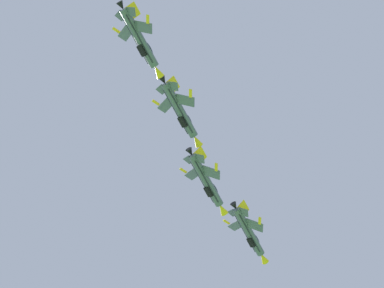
{
  "coord_description": "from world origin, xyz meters",
  "views": [
    {
      "loc": [
        5.09,
        -2.82,
        1.83
      ],
      "look_at": [
        -9.98,
        45.28,
        130.87
      ],
      "focal_mm": 65.55,
      "sensor_mm": 36.0,
      "label": 1
    }
  ],
  "objects_px": {
    "fighter_jet_left_wing": "(207,181)",
    "fighter_jet_right_wing": "(180,111)",
    "fighter_jet_lead": "(249,233)",
    "fighter_jet_left_outer": "(140,39)"
  },
  "relations": [
    {
      "from": "fighter_jet_right_wing",
      "to": "fighter_jet_left_outer",
      "type": "xyz_separation_m",
      "value": [
        -2.7,
        -16.07,
        -1.4
      ]
    },
    {
      "from": "fighter_jet_right_wing",
      "to": "fighter_jet_left_outer",
      "type": "height_order",
      "value": "fighter_jet_right_wing"
    },
    {
      "from": "fighter_jet_left_outer",
      "to": "fighter_jet_lead",
      "type": "bearing_deg",
      "value": 90.17
    },
    {
      "from": "fighter_jet_left_wing",
      "to": "fighter_jet_right_wing",
      "type": "bearing_deg",
      "value": -83.1
    },
    {
      "from": "fighter_jet_lead",
      "to": "fighter_jet_left_outer",
      "type": "bearing_deg",
      "value": -89.83
    },
    {
      "from": "fighter_jet_left_wing",
      "to": "fighter_jet_right_wing",
      "type": "xyz_separation_m",
      "value": [
        -0.8,
        -14.75,
        2.47
      ]
    },
    {
      "from": "fighter_jet_left_wing",
      "to": "fighter_jet_right_wing",
      "type": "distance_m",
      "value": 14.97
    },
    {
      "from": "fighter_jet_lead",
      "to": "fighter_jet_left_wing",
      "type": "distance_m",
      "value": 17.37
    },
    {
      "from": "fighter_jet_lead",
      "to": "fighter_jet_left_outer",
      "type": "relative_size",
      "value": 1.0
    },
    {
      "from": "fighter_jet_left_wing",
      "to": "fighter_jet_left_outer",
      "type": "xyz_separation_m",
      "value": [
        -3.5,
        -30.82,
        1.08
      ]
    }
  ]
}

